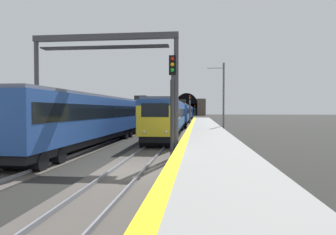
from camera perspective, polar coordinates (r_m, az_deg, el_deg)
The scene contains 13 objects.
ground_plane at distance 13.64m, azimuth -7.68°, elevation -10.65°, with size 320.00×320.00×0.00m, color black.
platform_right at distance 13.19m, azimuth 9.10°, elevation -8.88°, with size 112.00×3.64×0.99m, color gray.
platform_right_edge_strip at distance 13.12m, azimuth 2.20°, elevation -6.71°, with size 112.00×0.50×0.01m, color yellow.
track_main_line at distance 13.63m, azimuth -7.68°, elevation -10.48°, with size 160.00×3.06×0.21m.
track_adjacent_line at distance 15.62m, azimuth -26.32°, elevation -9.08°, with size 160.00×2.72×0.21m.
train_main_approaching at distance 62.63m, azimuth 3.15°, elevation 0.96°, with size 85.88×3.11×4.74m.
train_adjacent_platform at distance 41.47m, azimuth -5.42°, elevation 0.75°, with size 59.29×3.11×4.89m.
railway_signal_near at distance 15.59m, azimuth 0.92°, elevation 3.77°, with size 0.39×0.38×5.80m.
railway_signal_mid at distance 46.95m, azimuth 4.35°, elevation 1.84°, with size 0.39×0.38×5.31m.
railway_signal_far at distance 112.96m, azimuth 5.35°, elevation 1.56°, with size 0.39×0.38×4.70m.
overhead_signal_gantry at distance 18.24m, azimuth -12.48°, elevation 10.27°, with size 0.70×9.06×7.48m.
tunnel_portal at distance 140.51m, azimuth 3.73°, elevation 2.08°, with size 2.31×18.46×10.91m.
catenary_mast_near at distance 34.27m, azimuth 10.91°, elevation 3.88°, with size 0.22×1.99×8.35m.
Camera 1 is at (-12.95, -3.18, 2.89)m, focal length 30.73 mm.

